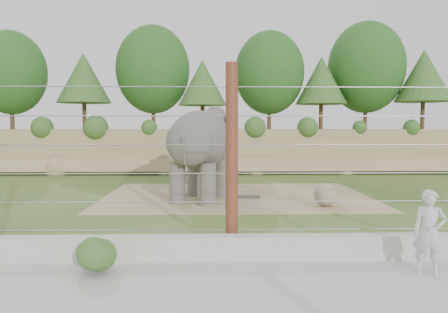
{
  "coord_description": "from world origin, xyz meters",
  "views": [
    {
      "loc": [
        -0.39,
        -13.58,
        2.69
      ],
      "look_at": [
        0.0,
        2.0,
        1.6
      ],
      "focal_mm": 35.0,
      "sensor_mm": 36.0,
      "label": 1
    }
  ],
  "objects_px": {
    "elephant": "(201,154)",
    "stone_ball": "(326,195)",
    "zookeeper": "(429,232)",
    "barrier_fence": "(232,159)"
  },
  "relations": [
    {
      "from": "elephant",
      "to": "stone_ball",
      "type": "relative_size",
      "value": 5.42
    },
    {
      "from": "elephant",
      "to": "zookeeper",
      "type": "distance_m",
      "value": 9.16
    },
    {
      "from": "elephant",
      "to": "zookeeper",
      "type": "height_order",
      "value": "elephant"
    },
    {
      "from": "stone_ball",
      "to": "zookeeper",
      "type": "xyz_separation_m",
      "value": [
        0.14,
        -6.7,
        0.37
      ]
    },
    {
      "from": "elephant",
      "to": "zookeeper",
      "type": "bearing_deg",
      "value": -45.03
    },
    {
      "from": "elephant",
      "to": "barrier_fence",
      "type": "distance_m",
      "value": 6.62
    },
    {
      "from": "elephant",
      "to": "barrier_fence",
      "type": "relative_size",
      "value": 0.21
    },
    {
      "from": "barrier_fence",
      "to": "zookeeper",
      "type": "bearing_deg",
      "value": -22.56
    },
    {
      "from": "elephant",
      "to": "barrier_fence",
      "type": "bearing_deg",
      "value": -66.18
    },
    {
      "from": "barrier_fence",
      "to": "stone_ball",
      "type": "bearing_deg",
      "value": 57.37
    }
  ]
}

